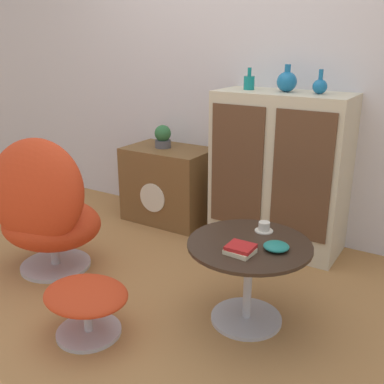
# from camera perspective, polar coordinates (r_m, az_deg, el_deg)

# --- Properties ---
(ground_plane) EXTENTS (12.00, 12.00, 0.00)m
(ground_plane) POSITION_cam_1_polar(r_m,az_deg,el_deg) (2.75, -8.13, -12.70)
(ground_plane) COLOR #A87542
(wall_back) EXTENTS (6.40, 0.06, 2.60)m
(wall_back) POSITION_cam_1_polar(r_m,az_deg,el_deg) (3.48, 5.77, 16.63)
(wall_back) COLOR silver
(wall_back) RESTS_ON ground_plane
(sideboard) EXTENTS (0.91, 0.43, 1.10)m
(sideboard) POSITION_cam_1_polar(r_m,az_deg,el_deg) (3.19, 11.01, 2.51)
(sideboard) COLOR beige
(sideboard) RESTS_ON ground_plane
(tv_console) EXTENTS (0.68, 0.46, 0.61)m
(tv_console) POSITION_cam_1_polar(r_m,az_deg,el_deg) (3.68, -2.98, 0.97)
(tv_console) COLOR brown
(tv_console) RESTS_ON ground_plane
(egg_chair) EXTENTS (0.77, 0.73, 0.91)m
(egg_chair) POSITION_cam_1_polar(r_m,az_deg,el_deg) (2.94, -18.29, -2.11)
(egg_chair) COLOR #B7B7BC
(egg_chair) RESTS_ON ground_plane
(ottoman) EXTENTS (0.45, 0.38, 0.27)m
(ottoman) POSITION_cam_1_polar(r_m,az_deg,el_deg) (2.36, -13.28, -13.19)
(ottoman) COLOR #B7B7BC
(ottoman) RESTS_ON ground_plane
(coffee_table) EXTENTS (0.63, 0.63, 0.45)m
(coffee_table) POSITION_cam_1_polar(r_m,az_deg,el_deg) (2.36, 7.18, -9.50)
(coffee_table) COLOR #B7B7BC
(coffee_table) RESTS_ON ground_plane
(vase_leftmost) EXTENTS (0.07, 0.07, 0.15)m
(vase_leftmost) POSITION_cam_1_polar(r_m,az_deg,el_deg) (3.18, 7.26, 13.68)
(vase_leftmost) COLOR #147A75
(vase_leftmost) RESTS_ON sideboard
(vase_inner_left) EXTENTS (0.13, 0.13, 0.18)m
(vase_inner_left) POSITION_cam_1_polar(r_m,az_deg,el_deg) (3.08, 11.95, 13.59)
(vase_inner_left) COLOR #196699
(vase_inner_left) RESTS_ON sideboard
(vase_inner_right) EXTENTS (0.09, 0.09, 0.15)m
(vase_inner_right) POSITION_cam_1_polar(r_m,az_deg,el_deg) (3.01, 15.94, 12.83)
(vase_inner_right) COLOR #196699
(vase_inner_right) RESTS_ON sideboard
(potted_plant) EXTENTS (0.13, 0.13, 0.18)m
(potted_plant) POSITION_cam_1_polar(r_m,az_deg,el_deg) (3.60, -3.72, 7.05)
(potted_plant) COLOR #4C4C51
(potted_plant) RESTS_ON tv_console
(teacup) EXTENTS (0.10, 0.10, 0.05)m
(teacup) POSITION_cam_1_polar(r_m,az_deg,el_deg) (2.44, 9.14, -4.49)
(teacup) COLOR silver
(teacup) RESTS_ON coffee_table
(book_stack) EXTENTS (0.14, 0.13, 0.04)m
(book_stack) POSITION_cam_1_polar(r_m,az_deg,el_deg) (2.18, 6.15, -7.25)
(book_stack) COLOR beige
(book_stack) RESTS_ON coffee_table
(bowl) EXTENTS (0.13, 0.13, 0.04)m
(bowl) POSITION_cam_1_polar(r_m,az_deg,el_deg) (2.24, 10.65, -6.80)
(bowl) COLOR #1E7A70
(bowl) RESTS_ON coffee_table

